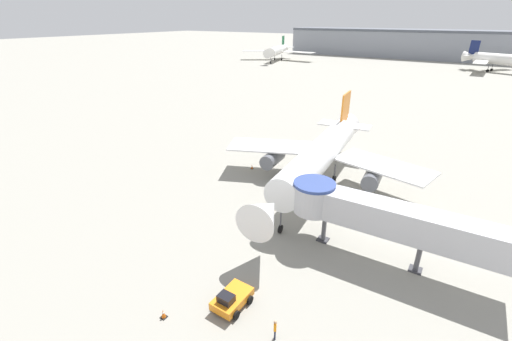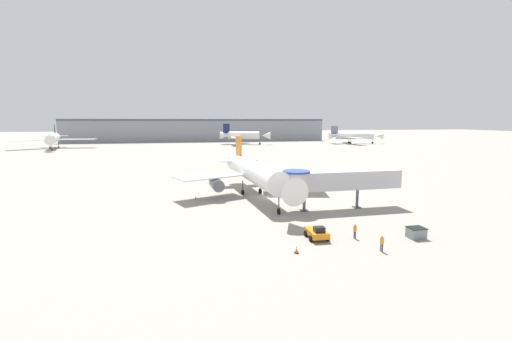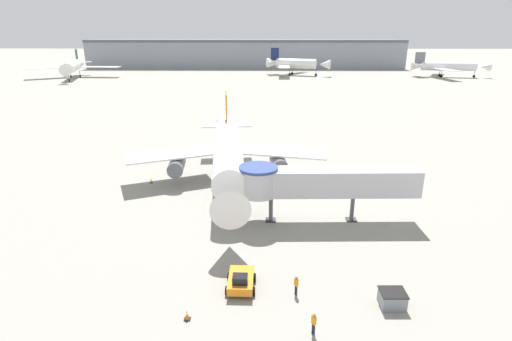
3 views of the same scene
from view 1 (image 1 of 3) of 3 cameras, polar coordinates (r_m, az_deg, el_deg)
The scene contains 10 objects.
ground_plane at distance 45.60m, azimuth 11.63°, elevation -3.42°, with size 800.00×800.00×0.00m, color gray.
main_airplane at distance 45.00m, azimuth 10.50°, elevation 2.39°, with size 28.31×33.58×10.29m.
jet_bridge at distance 32.92m, azimuth 19.44°, elevation -6.98°, with size 18.95×4.09×6.18m.
pushback_tug_orange at distance 28.54m, azimuth -4.10°, elevation -20.56°, with size 2.37×3.33×1.62m.
traffic_cone_port_wing at distance 51.08m, azimuth -0.68°, elevation 0.63°, with size 0.40×0.40×0.67m.
traffic_cone_apron_front at distance 28.80m, azimuth -15.19°, elevation -22.04°, with size 0.47×0.47×0.77m.
ground_crew_marshaller at distance 26.28m, azimuth 3.20°, elevation -24.77°, with size 0.32×0.38×1.71m.
background_jet_green_tail at distance 184.97m, azimuth 3.57°, elevation 19.34°, with size 37.45×34.38×11.41m.
background_jet_navy_tail at distance 174.80m, azimuth 35.27°, elevation 14.93°, with size 28.64×31.31×11.74m.
terminal_building at distance 214.54m, azimuth 28.93°, elevation 17.86°, with size 166.01×23.24×14.52m.
Camera 1 is at (13.69, -38.19, 20.82)m, focal length 24.00 mm.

